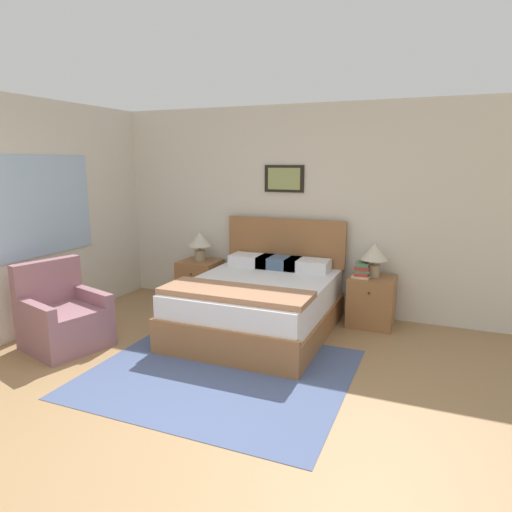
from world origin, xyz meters
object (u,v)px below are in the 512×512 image
object	(u,v)px
table_lamp_by_door	(374,254)
nightstand_near_window	(200,282)
nightstand_by_door	(371,301)
table_lamp_near_window	(200,241)
armchair	(63,319)
bed	(259,303)

from	to	relation	value
table_lamp_by_door	nightstand_near_window	bearing A→B (deg)	-179.92
nightstand_by_door	table_lamp_near_window	xyz separation A→B (m)	(-2.30, 0.00, 0.56)
armchair	nightstand_by_door	size ratio (longest dim) A/B	1.53
bed	nightstand_by_door	bearing A→B (deg)	31.25
nightstand_by_door	table_lamp_by_door	world-z (taller)	table_lamp_by_door
nightstand_near_window	table_lamp_near_window	size ratio (longest dim) A/B	1.49
bed	nightstand_by_door	distance (m)	1.35
armchair	nightstand_by_door	world-z (taller)	armchair
nightstand_near_window	table_lamp_near_window	xyz separation A→B (m)	(0.00, 0.00, 0.56)
nightstand_by_door	table_lamp_near_window	size ratio (longest dim) A/B	1.49
nightstand_by_door	table_lamp_near_window	bearing A→B (deg)	179.92
nightstand_by_door	table_lamp_near_window	distance (m)	2.36
bed	nightstand_near_window	bearing A→B (deg)	148.75
table_lamp_near_window	table_lamp_by_door	distance (m)	2.30
bed	nightstand_by_door	size ratio (longest dim) A/B	3.27
nightstand_near_window	nightstand_by_door	world-z (taller)	same
bed	table_lamp_by_door	size ratio (longest dim) A/B	4.86
nightstand_near_window	armchair	bearing A→B (deg)	-107.08
armchair	nightstand_near_window	distance (m)	1.97
bed	table_lamp_by_door	xyz separation A→B (m)	(1.15, 0.70, 0.52)
bed	armchair	size ratio (longest dim) A/B	2.14
nightstand_near_window	nightstand_by_door	xyz separation A→B (m)	(2.30, 0.00, 0.00)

